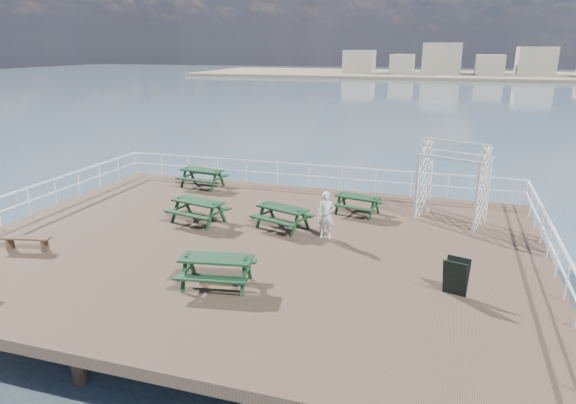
# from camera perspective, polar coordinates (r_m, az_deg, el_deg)

# --- Properties ---
(ground) EXTENTS (18.00, 14.00, 0.30)m
(ground) POSITION_cam_1_polar(r_m,az_deg,el_deg) (16.70, -3.99, -4.91)
(ground) COLOR brown
(ground) RESTS_ON ground
(sea_backdrop) EXTENTS (300.00, 300.00, 9.20)m
(sea_backdrop) POSITION_cam_1_polar(r_m,az_deg,el_deg) (148.75, 20.79, 13.40)
(sea_backdrop) COLOR #435D71
(sea_backdrop) RESTS_ON ground
(railing) EXTENTS (17.77, 13.76, 1.10)m
(railing) POSITION_cam_1_polar(r_m,az_deg,el_deg) (18.67, -1.37, 0.83)
(railing) COLOR white
(railing) RESTS_ON ground
(picnic_table_a) EXTENTS (2.17, 1.89, 0.92)m
(picnic_table_a) POSITION_cam_1_polar(r_m,az_deg,el_deg) (18.50, -9.97, -0.51)
(picnic_table_a) COLOR #153B20
(picnic_table_a) RESTS_ON ground
(picnic_table_b) EXTENTS (2.05, 1.73, 0.92)m
(picnic_table_b) POSITION_cam_1_polar(r_m,az_deg,el_deg) (23.15, -9.51, 3.06)
(picnic_table_b) COLOR #153B20
(picnic_table_b) RESTS_ON ground
(picnic_table_c) EXTENTS (1.87, 1.63, 0.79)m
(picnic_table_c) POSITION_cam_1_polar(r_m,az_deg,el_deg) (19.33, 7.73, 0.11)
(picnic_table_c) COLOR #153B20
(picnic_table_c) RESTS_ON ground
(picnic_table_d) EXTENTS (2.15, 1.94, 0.87)m
(picnic_table_d) POSITION_cam_1_polar(r_m,az_deg,el_deg) (17.63, -0.61, -1.23)
(picnic_table_d) COLOR #153B20
(picnic_table_d) RESTS_ON ground
(picnic_table_e) EXTENTS (2.10, 1.81, 0.91)m
(picnic_table_e) POSITION_cam_1_polar(r_m,az_deg,el_deg) (13.61, -7.95, -6.95)
(picnic_table_e) COLOR #153B20
(picnic_table_e) RESTS_ON ground
(flat_bench_near) EXTENTS (1.54, 0.67, 0.43)m
(flat_bench_near) POSITION_cam_1_polar(r_m,az_deg,el_deg) (17.78, -27.03, -3.80)
(flat_bench_near) COLOR brown
(flat_bench_near) RESTS_ON ground
(trellis_arbor) EXTENTS (2.63, 1.99, 2.91)m
(trellis_arbor) POSITION_cam_1_polar(r_m,az_deg,el_deg) (19.12, 17.78, 1.69)
(trellis_arbor) COLOR white
(trellis_arbor) RESTS_ON ground
(sandwich_board) EXTENTS (0.69, 0.58, 0.98)m
(sandwich_board) POSITION_cam_1_polar(r_m,az_deg,el_deg) (13.73, 18.14, -7.95)
(sandwich_board) COLOR black
(sandwich_board) RESTS_ON ground
(person) EXTENTS (0.61, 0.44, 1.56)m
(person) POSITION_cam_1_polar(r_m,az_deg,el_deg) (16.74, 4.26, -1.47)
(person) COLOR white
(person) RESTS_ON ground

